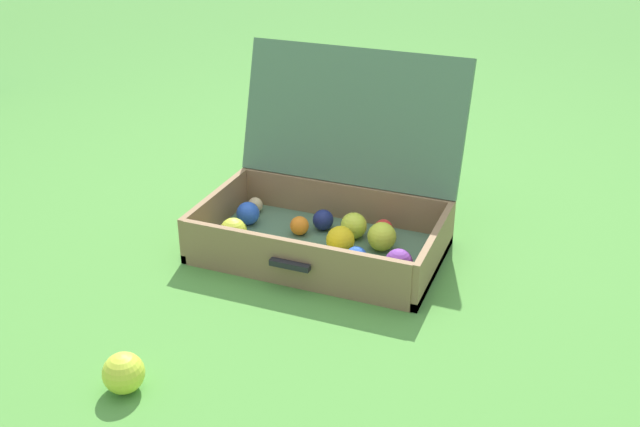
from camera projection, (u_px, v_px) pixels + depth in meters
ground_plane at (323, 253)px, 2.15m from camera, size 16.00×16.00×0.00m
open_suitcase at (329, 209)px, 2.15m from camera, size 0.67×0.55×0.52m
stray_ball_on_grass at (124, 373)px, 1.60m from camera, size 0.09×0.09×0.09m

